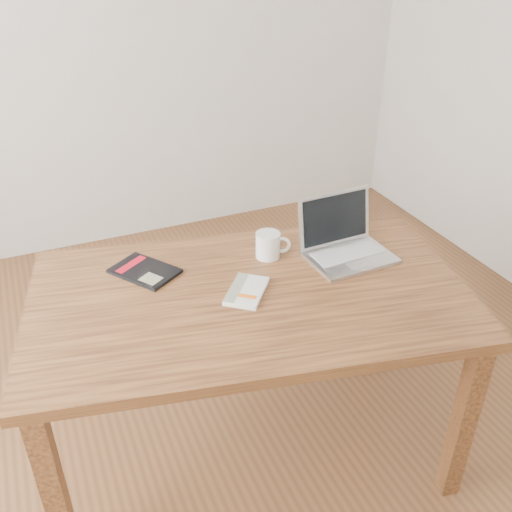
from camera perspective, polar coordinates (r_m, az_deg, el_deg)
name	(u,v)px	position (r m, az deg, el deg)	size (l,w,h in m)	color
room	(187,132)	(1.59, -6.92, 12.21)	(4.04, 4.04, 2.70)	brown
desk	(250,313)	(2.01, -0.63, -5.75)	(1.63, 1.13, 0.75)	brown
white_guidebook	(247,291)	(1.95, -0.94, -3.52)	(0.21, 0.22, 0.02)	silver
black_guidebook	(145,271)	(2.10, -11.09, -1.48)	(0.26, 0.28, 0.01)	black
laptop	(345,243)	(2.18, 8.87, 1.29)	(0.32, 0.27, 0.22)	silver
coffee_mug	(269,245)	(2.13, 1.29, 1.14)	(0.13, 0.09, 0.10)	white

